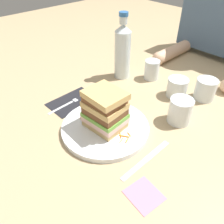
% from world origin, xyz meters
% --- Properties ---
extents(ground_plane, '(3.00, 3.00, 0.00)m').
position_xyz_m(ground_plane, '(0.00, 0.00, 0.00)').
color(ground_plane, tan).
extents(main_plate, '(0.28, 0.28, 0.02)m').
position_xyz_m(main_plate, '(0.01, -0.03, 0.01)').
color(main_plate, white).
rests_on(main_plate, ground_plane).
extents(sandwich, '(0.13, 0.11, 0.13)m').
position_xyz_m(sandwich, '(0.01, -0.03, 0.08)').
color(sandwich, tan).
rests_on(sandwich, main_plate).
extents(carrot_shred_0, '(0.01, 0.02, 0.00)m').
position_xyz_m(carrot_shred_0, '(-0.08, -0.03, 0.02)').
color(carrot_shred_0, orange).
rests_on(carrot_shred_0, main_plate).
extents(carrot_shred_1, '(0.02, 0.03, 0.00)m').
position_xyz_m(carrot_shred_1, '(-0.08, -0.01, 0.02)').
color(carrot_shred_1, orange).
rests_on(carrot_shred_1, main_plate).
extents(carrot_shred_2, '(0.01, 0.02, 0.00)m').
position_xyz_m(carrot_shred_2, '(-0.06, -0.04, 0.02)').
color(carrot_shred_2, orange).
rests_on(carrot_shred_2, main_plate).
extents(carrot_shred_3, '(0.01, 0.02, 0.00)m').
position_xyz_m(carrot_shred_3, '(-0.09, -0.05, 0.02)').
color(carrot_shred_3, orange).
rests_on(carrot_shred_3, main_plate).
extents(carrot_shred_4, '(0.02, 0.02, 0.00)m').
position_xyz_m(carrot_shred_4, '(-0.08, -0.05, 0.02)').
color(carrot_shred_4, orange).
rests_on(carrot_shred_4, main_plate).
extents(carrot_shred_5, '(0.02, 0.01, 0.00)m').
position_xyz_m(carrot_shred_5, '(-0.07, -0.05, 0.02)').
color(carrot_shred_5, orange).
rests_on(carrot_shred_5, main_plate).
extents(carrot_shred_6, '(0.01, 0.02, 0.00)m').
position_xyz_m(carrot_shred_6, '(-0.07, -0.03, 0.02)').
color(carrot_shred_6, orange).
rests_on(carrot_shred_6, main_plate).
extents(carrot_shred_7, '(0.01, 0.02, 0.00)m').
position_xyz_m(carrot_shred_7, '(-0.07, -0.05, 0.02)').
color(carrot_shred_7, orange).
rests_on(carrot_shred_7, main_plate).
extents(carrot_shred_8, '(0.03, 0.02, 0.00)m').
position_xyz_m(carrot_shred_8, '(0.08, -0.02, 0.02)').
color(carrot_shred_8, orange).
rests_on(carrot_shred_8, main_plate).
extents(carrot_shred_9, '(0.02, 0.01, 0.00)m').
position_xyz_m(carrot_shred_9, '(0.09, -0.00, 0.02)').
color(carrot_shred_9, orange).
rests_on(carrot_shred_9, main_plate).
extents(carrot_shred_10, '(0.01, 0.02, 0.00)m').
position_xyz_m(carrot_shred_10, '(0.09, -0.04, 0.02)').
color(carrot_shred_10, orange).
rests_on(carrot_shred_10, main_plate).
extents(carrot_shred_11, '(0.01, 0.02, 0.00)m').
position_xyz_m(carrot_shred_11, '(0.10, -0.02, 0.02)').
color(carrot_shred_11, orange).
rests_on(carrot_shred_11, main_plate).
extents(carrot_shred_12, '(0.02, 0.02, 0.00)m').
position_xyz_m(carrot_shred_12, '(0.07, -0.02, 0.02)').
color(carrot_shred_12, orange).
rests_on(carrot_shred_12, main_plate).
extents(napkin_dark, '(0.12, 0.18, 0.00)m').
position_xyz_m(napkin_dark, '(-0.20, -0.01, 0.00)').
color(napkin_dark, black).
rests_on(napkin_dark, ground_plane).
extents(fork, '(0.02, 0.17, 0.00)m').
position_xyz_m(fork, '(-0.19, -0.03, 0.00)').
color(fork, silver).
rests_on(fork, napkin_dark).
extents(knife, '(0.02, 0.20, 0.00)m').
position_xyz_m(knife, '(0.18, -0.03, 0.00)').
color(knife, silver).
rests_on(knife, ground_plane).
extents(juice_glass, '(0.08, 0.08, 0.09)m').
position_xyz_m(juice_glass, '(0.14, 0.19, 0.04)').
color(juice_glass, white).
rests_on(juice_glass, ground_plane).
extents(water_bottle, '(0.07, 0.07, 0.27)m').
position_xyz_m(water_bottle, '(-0.21, 0.27, 0.12)').
color(water_bottle, silver).
rests_on(water_bottle, ground_plane).
extents(empty_tumbler_0, '(0.06, 0.06, 0.08)m').
position_xyz_m(empty_tumbler_0, '(-0.11, 0.35, 0.04)').
color(empty_tumbler_0, silver).
rests_on(empty_tumbler_0, ground_plane).
extents(empty_tumbler_1, '(0.08, 0.08, 0.07)m').
position_xyz_m(empty_tumbler_1, '(0.05, 0.31, 0.04)').
color(empty_tumbler_1, silver).
rests_on(empty_tumbler_1, ground_plane).
extents(empty_tumbler_2, '(0.08, 0.08, 0.08)m').
position_xyz_m(empty_tumbler_2, '(0.13, 0.38, 0.04)').
color(empty_tumbler_2, silver).
rests_on(empty_tumbler_2, ground_plane).
extents(napkin_pink, '(0.09, 0.09, 0.00)m').
position_xyz_m(napkin_pink, '(0.25, -0.11, 0.00)').
color(napkin_pink, pink).
rests_on(napkin_pink, ground_plane).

